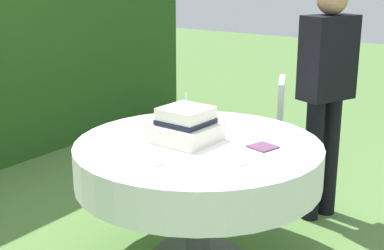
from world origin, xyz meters
name	(u,v)px	position (x,y,z in m)	size (l,w,h in m)	color
cake_table	(198,163)	(0.00, 0.00, 0.62)	(1.41, 1.41, 0.74)	#4C4C51
wedding_cake	(186,126)	(-0.01, 0.08, 0.83)	(0.35, 0.35, 0.28)	silver
serving_plate_near	(238,131)	(0.31, -0.08, 0.75)	(0.14, 0.14, 0.01)	white
serving_plate_far	(132,133)	(-0.09, 0.42, 0.75)	(0.12, 0.12, 0.01)	white
serving_plate_left	(233,162)	(-0.17, -0.33, 0.75)	(0.14, 0.14, 0.01)	white
serving_plate_right	(153,163)	(-0.42, -0.01, 0.75)	(0.11, 0.11, 0.01)	white
napkin_stack	(263,147)	(0.13, -0.34, 0.74)	(0.13, 0.13, 0.01)	#603856
garden_chair	(267,124)	(1.18, 0.18, 0.54)	(0.53, 0.53, 0.89)	white
standing_person	(326,87)	(0.99, -0.35, 0.93)	(0.41, 0.32, 1.60)	black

